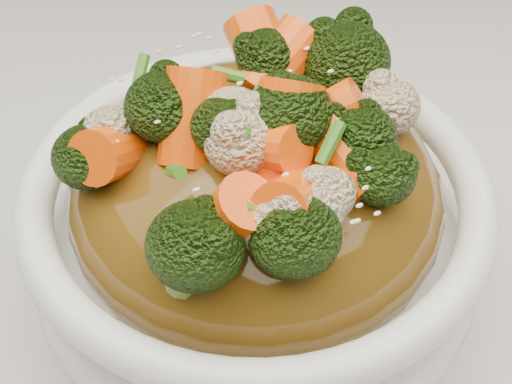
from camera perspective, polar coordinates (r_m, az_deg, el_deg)
tablecloth at (r=0.46m, az=-5.00°, el=-9.60°), size 1.20×0.80×0.04m
bowl at (r=0.41m, az=-0.00°, el=-3.46°), size 0.25×0.25×0.09m
sauce_base at (r=0.39m, az=-0.00°, el=-0.34°), size 0.20×0.20×0.10m
carrots at (r=0.35m, az=-0.00°, el=7.56°), size 0.20×0.20×0.05m
broccoli at (r=0.35m, az=-0.00°, el=7.42°), size 0.20×0.20×0.05m
cauliflower at (r=0.35m, az=-0.00°, el=7.13°), size 0.20×0.20×0.04m
scallions at (r=0.35m, az=-0.00°, el=7.70°), size 0.15×0.15×0.02m
sesame_seeds at (r=0.35m, az=-0.00°, el=7.70°), size 0.18×0.18×0.01m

